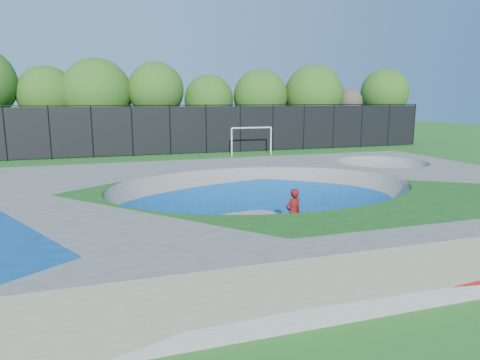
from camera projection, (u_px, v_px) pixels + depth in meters
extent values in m
plane|color=#22661C|center=(263.00, 225.00, 15.42)|extent=(120.00, 120.00, 0.00)
cube|color=gray|center=(263.00, 205.00, 15.28)|extent=(22.00, 14.00, 1.50)
imported|color=red|center=(293.00, 214.00, 13.79)|extent=(0.68, 0.53, 1.65)
cube|color=black|center=(293.00, 237.00, 13.94)|extent=(0.81, 0.45, 0.05)
cylinder|color=white|center=(232.00, 142.00, 33.83)|extent=(0.12, 0.12, 2.23)
cylinder|color=white|center=(271.00, 141.00, 34.85)|extent=(0.12, 0.12, 2.23)
cylinder|color=white|center=(252.00, 128.00, 34.14)|extent=(3.35, 0.12, 0.12)
cylinder|color=black|center=(5.00, 134.00, 31.03)|extent=(0.09, 0.09, 4.00)
cylinder|color=black|center=(50.00, 133.00, 31.94)|extent=(0.09, 0.09, 4.00)
cylinder|color=black|center=(92.00, 132.00, 32.85)|extent=(0.09, 0.09, 4.00)
cylinder|color=black|center=(132.00, 131.00, 33.76)|extent=(0.09, 0.09, 4.00)
cylinder|color=black|center=(170.00, 130.00, 34.68)|extent=(0.09, 0.09, 4.00)
cylinder|color=black|center=(206.00, 129.00, 35.59)|extent=(0.09, 0.09, 4.00)
cylinder|color=black|center=(240.00, 129.00, 36.50)|extent=(0.09, 0.09, 4.00)
cylinder|color=black|center=(273.00, 128.00, 37.41)|extent=(0.09, 0.09, 4.00)
cylinder|color=black|center=(304.00, 127.00, 38.32)|extent=(0.09, 0.09, 4.00)
cylinder|color=black|center=(333.00, 127.00, 39.23)|extent=(0.09, 0.09, 4.00)
cylinder|color=black|center=(362.00, 126.00, 40.15)|extent=(0.09, 0.09, 4.00)
cylinder|color=black|center=(388.00, 125.00, 41.06)|extent=(0.09, 0.09, 4.00)
cylinder|color=black|center=(414.00, 125.00, 41.97)|extent=(0.09, 0.09, 4.00)
cube|color=black|center=(170.00, 130.00, 34.68)|extent=(48.00, 0.03, 3.80)
cylinder|color=black|center=(169.00, 105.00, 34.31)|extent=(48.00, 0.08, 0.08)
cylinder|color=#402B20|center=(50.00, 134.00, 36.85)|extent=(0.44, 0.44, 3.02)
sphere|color=#2E6119|center=(47.00, 95.00, 36.23)|extent=(4.86, 4.86, 4.86)
cylinder|color=#402B20|center=(99.00, 135.00, 37.62)|extent=(0.44, 0.44, 2.75)
sphere|color=#2E6119|center=(97.00, 93.00, 36.95)|extent=(5.98, 5.98, 5.98)
cylinder|color=#402B20|center=(157.00, 131.00, 38.24)|extent=(0.44, 0.44, 3.44)
sphere|color=#2E6119|center=(156.00, 90.00, 37.58)|extent=(4.88, 4.88, 4.88)
cylinder|color=#402B20|center=(209.00, 132.00, 41.16)|extent=(0.44, 0.44, 2.71)
sphere|color=#2E6119|center=(209.00, 100.00, 40.59)|extent=(4.64, 4.64, 4.64)
cylinder|color=#402B20|center=(260.00, 131.00, 41.95)|extent=(0.44, 0.44, 2.79)
sphere|color=#2E6119|center=(260.00, 97.00, 41.34)|extent=(5.21, 5.21, 5.21)
cylinder|color=#402B20|center=(312.00, 131.00, 43.03)|extent=(0.44, 0.44, 2.73)
sphere|color=#2E6119|center=(313.00, 95.00, 42.38)|extent=(5.85, 5.85, 5.85)
cylinder|color=#402B20|center=(348.00, 128.00, 44.12)|extent=(0.44, 0.44, 3.14)
sphere|color=brown|center=(350.00, 102.00, 43.62)|extent=(2.60, 2.60, 2.60)
cylinder|color=#402B20|center=(383.00, 126.00, 46.30)|extent=(0.44, 0.44, 3.27)
sphere|color=#2E6119|center=(385.00, 93.00, 45.65)|extent=(5.04, 5.04, 5.04)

